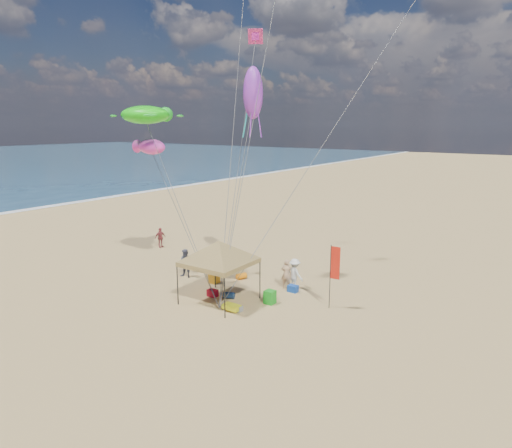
# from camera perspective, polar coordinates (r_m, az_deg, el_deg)

# --- Properties ---
(ground) EXTENTS (280.00, 280.00, 0.00)m
(ground) POSITION_cam_1_polar(r_m,az_deg,el_deg) (22.97, -4.42, -11.12)
(ground) COLOR tan
(ground) RESTS_ON ground
(canopy_tent) EXTENTS (6.16, 6.16, 3.80)m
(canopy_tent) POSITION_cam_1_polar(r_m,az_deg,el_deg) (23.56, -4.64, -2.38)
(canopy_tent) COLOR black
(canopy_tent) RESTS_ON ground
(feather_flag) EXTENTS (0.51, 0.07, 3.31)m
(feather_flag) POSITION_cam_1_polar(r_m,az_deg,el_deg) (23.14, 9.62, -5.27)
(feather_flag) COLOR black
(feather_flag) RESTS_ON ground
(cooler_red) EXTENTS (0.54, 0.38, 0.38)m
(cooler_red) POSITION_cam_1_polar(r_m,az_deg,el_deg) (25.19, -5.41, -8.51)
(cooler_red) COLOR #A40D1F
(cooler_red) RESTS_ON ground
(cooler_blue) EXTENTS (0.54, 0.38, 0.38)m
(cooler_blue) POSITION_cam_1_polar(r_m,az_deg,el_deg) (25.79, 4.60, -7.99)
(cooler_blue) COLOR #123E99
(cooler_blue) RESTS_ON ground
(bag_navy) EXTENTS (0.69, 0.54, 0.36)m
(bag_navy) POSITION_cam_1_polar(r_m,az_deg,el_deg) (24.82, -3.37, -8.82)
(bag_navy) COLOR #0E203F
(bag_navy) RESTS_ON ground
(bag_orange) EXTENTS (0.54, 0.69, 0.36)m
(bag_orange) POSITION_cam_1_polar(r_m,az_deg,el_deg) (27.75, -1.83, -6.49)
(bag_orange) COLOR orange
(bag_orange) RESTS_ON ground
(chair_green) EXTENTS (0.50, 0.50, 0.70)m
(chair_green) POSITION_cam_1_polar(r_m,az_deg,el_deg) (24.09, 1.73, -9.04)
(chair_green) COLOR #1B971D
(chair_green) RESTS_ON ground
(chair_yellow) EXTENTS (0.50, 0.50, 0.70)m
(chair_yellow) POSITION_cam_1_polar(r_m,az_deg,el_deg) (27.17, -5.21, -6.58)
(chair_yellow) COLOR orange
(chair_yellow) RESTS_ON ground
(crate_grey) EXTENTS (0.34, 0.30, 0.28)m
(crate_grey) POSITION_cam_1_polar(r_m,az_deg,el_deg) (23.22, -2.15, -10.45)
(crate_grey) COLOR gray
(crate_grey) RESTS_ON ground
(beach_cart) EXTENTS (0.90, 0.50, 0.24)m
(beach_cart) POSITION_cam_1_polar(r_m,az_deg,el_deg) (23.27, -3.04, -10.25)
(beach_cart) COLOR #C9CE16
(beach_cart) RESTS_ON ground
(person_near_a) EXTENTS (0.70, 0.55, 1.71)m
(person_near_a) POSITION_cam_1_polar(r_m,az_deg,el_deg) (26.07, 3.79, -6.20)
(person_near_a) COLOR tan
(person_near_a) RESTS_ON ground
(person_near_b) EXTENTS (0.95, 0.80, 1.76)m
(person_near_b) POSITION_cam_1_polar(r_m,az_deg,el_deg) (28.16, -8.70, -4.86)
(person_near_b) COLOR #3E4155
(person_near_b) RESTS_ON ground
(person_near_c) EXTENTS (1.24, 0.88, 1.74)m
(person_near_c) POSITION_cam_1_polar(r_m,az_deg,el_deg) (26.08, 4.82, -6.17)
(person_near_c) COLOR silver
(person_near_c) RESTS_ON ground
(person_far_a) EXTENTS (0.54, 0.94, 1.52)m
(person_far_a) POSITION_cam_1_polar(r_m,az_deg,el_deg) (35.33, -11.79, -1.65)
(person_far_a) COLOR #963A3D
(person_far_a) RESTS_ON ground
(turtle_kite) EXTENTS (3.57, 3.11, 1.03)m
(turtle_kite) POSITION_cam_1_polar(r_m,az_deg,el_deg) (27.87, -13.58, 13.02)
(turtle_kite) COLOR #19DB10
(turtle_kite) RESTS_ON ground
(fish_kite) EXTENTS (2.21, 1.58, 0.89)m
(fish_kite) POSITION_cam_1_polar(r_m,az_deg,el_deg) (27.87, -12.81, 9.31)
(fish_kite) COLOR #F13AC5
(fish_kite) RESTS_ON ground
(squid_kite) EXTENTS (1.46, 1.46, 2.87)m
(squid_kite) POSITION_cam_1_polar(r_m,az_deg,el_deg) (26.53, -0.37, 15.94)
(squid_kite) COLOR purple
(squid_kite) RESTS_ON ground
(stunt_kite_pink) EXTENTS (1.14, 0.95, 0.96)m
(stunt_kite_pink) POSITION_cam_1_polar(r_m,az_deg,el_deg) (34.85, -0.07, 22.25)
(stunt_kite_pink) COLOR #DF2B7C
(stunt_kite_pink) RESTS_ON ground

